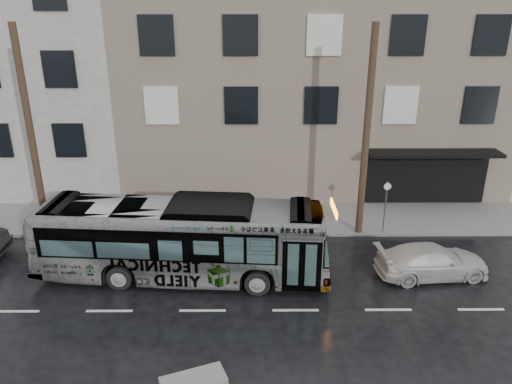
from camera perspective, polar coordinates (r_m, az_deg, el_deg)
ground at (r=19.79m, az=-5.45°, el=-9.19°), size 120.00×120.00×0.00m
sidewalk at (r=24.08m, az=-4.50°, el=-3.07°), size 90.00×3.60×0.15m
building_taupe at (r=30.16m, az=5.97°, el=12.72°), size 20.00×12.00×11.00m
utility_pole_front at (r=21.48m, az=12.50°, el=6.40°), size 0.30×0.30×9.00m
utility_pole_rear at (r=22.90m, az=-24.31°, el=5.91°), size 0.30×0.30×9.00m
sign_post at (r=22.80m, az=14.54°, el=-1.69°), size 0.06×0.06×2.40m
bus at (r=19.02m, az=-8.44°, el=-5.39°), size 11.23×3.44×3.08m
white_sedan at (r=20.38m, az=19.47°, el=-7.46°), size 4.46×2.21×1.25m
slush_pile at (r=14.95m, az=-7.17°, el=-20.62°), size 1.97×1.39×0.18m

